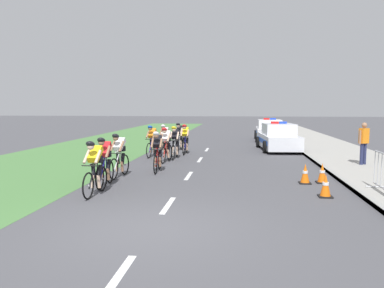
% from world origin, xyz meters
% --- Properties ---
extents(ground_plane, '(160.00, 160.00, 0.00)m').
position_xyz_m(ground_plane, '(0.00, 0.00, 0.00)').
color(ground_plane, '#4C4C51').
extents(sidewalk_slab, '(3.78, 60.00, 0.12)m').
position_xyz_m(sidewalk_slab, '(6.86, 14.00, 0.06)').
color(sidewalk_slab, '#A3A099').
rests_on(sidewalk_slab, ground).
extents(kerb_edge, '(0.16, 60.00, 0.13)m').
position_xyz_m(kerb_edge, '(5.05, 14.00, 0.07)').
color(kerb_edge, '#9E9E99').
rests_on(kerb_edge, ground).
extents(grass_verge, '(7.00, 60.00, 0.01)m').
position_xyz_m(grass_verge, '(-6.48, 14.00, 0.00)').
color(grass_verge, '#4C7F42').
rests_on(grass_verge, ground).
extents(lane_markings_centre, '(0.14, 17.60, 0.01)m').
position_xyz_m(lane_markings_centre, '(0.00, 5.79, 0.00)').
color(lane_markings_centre, white).
rests_on(lane_markings_centre, ground).
extents(cyclist_lead, '(0.42, 1.72, 1.56)m').
position_xyz_m(cyclist_lead, '(-2.18, 2.60, 0.79)').
color(cyclist_lead, black).
rests_on(cyclist_lead, ground).
extents(cyclist_second, '(0.42, 1.72, 1.56)m').
position_xyz_m(cyclist_second, '(-2.30, 3.71, 0.79)').
color(cyclist_second, black).
rests_on(cyclist_second, ground).
extents(cyclist_third, '(0.44, 1.72, 1.56)m').
position_xyz_m(cyclist_third, '(-2.33, 5.22, 0.79)').
color(cyclist_third, black).
rests_on(cyclist_third, ground).
extents(cyclist_fourth, '(0.43, 1.72, 1.56)m').
position_xyz_m(cyclist_fourth, '(-1.25, 6.41, 0.79)').
color(cyclist_fourth, black).
rests_on(cyclist_fourth, ground).
extents(cyclist_fifth, '(0.45, 1.72, 1.56)m').
position_xyz_m(cyclist_fifth, '(-1.39, 8.89, 0.79)').
color(cyclist_fifth, black).
rests_on(cyclist_fifth, ground).
extents(cyclist_sixth, '(0.42, 1.72, 1.56)m').
position_xyz_m(cyclist_sixth, '(-1.18, 10.00, 0.79)').
color(cyclist_sixth, black).
rests_on(cyclist_sixth, ground).
extents(cyclist_seventh, '(0.45, 1.72, 1.56)m').
position_xyz_m(cyclist_seventh, '(-2.38, 10.48, 0.79)').
color(cyclist_seventh, black).
rests_on(cyclist_seventh, ground).
extents(cyclist_eighth, '(0.43, 1.72, 1.56)m').
position_xyz_m(cyclist_eighth, '(-1.48, 13.21, 0.79)').
color(cyclist_eighth, black).
rests_on(cyclist_eighth, ground).
extents(cyclist_ninth, '(0.44, 1.72, 1.56)m').
position_xyz_m(cyclist_ninth, '(-1.96, 11.49, 0.79)').
color(cyclist_ninth, black).
rests_on(cyclist_ninth, ground).
extents(cyclist_tenth, '(0.42, 1.72, 1.56)m').
position_xyz_m(cyclist_tenth, '(-0.94, 11.72, 0.79)').
color(cyclist_tenth, black).
rests_on(cyclist_tenth, ground).
extents(police_car_nearest, '(2.26, 4.53, 1.59)m').
position_xyz_m(police_car_nearest, '(3.92, 13.97, 0.68)').
color(police_car_nearest, silver).
rests_on(police_car_nearest, ground).
extents(police_car_second, '(2.06, 4.43, 1.59)m').
position_xyz_m(police_car_second, '(3.92, 19.85, 0.68)').
color(police_car_second, white).
rests_on(police_car_second, ground).
extents(traffic_cone_near, '(0.36, 0.36, 0.64)m').
position_xyz_m(traffic_cone_near, '(4.06, 3.12, 0.31)').
color(traffic_cone_near, black).
rests_on(traffic_cone_near, ground).
extents(traffic_cone_mid, '(0.36, 0.36, 0.64)m').
position_xyz_m(traffic_cone_mid, '(4.39, 5.06, 0.31)').
color(traffic_cone_mid, black).
rests_on(traffic_cone_mid, ground).
extents(traffic_cone_far, '(0.36, 0.36, 0.64)m').
position_xyz_m(traffic_cone_far, '(3.83, 4.90, 0.31)').
color(traffic_cone_far, black).
rests_on(traffic_cone_far, ground).
extents(spectator_middle, '(0.47, 0.39, 1.68)m').
position_xyz_m(spectator_middle, '(6.67, 8.41, 1.08)').
color(spectator_middle, '#23284C').
rests_on(spectator_middle, sidewalk_slab).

